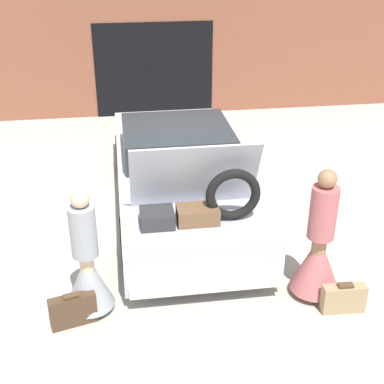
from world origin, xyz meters
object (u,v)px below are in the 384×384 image
car (180,174)px  person_right (318,252)px  suitcase_beside_right_person (343,298)px  person_left (87,269)px  suitcase_beside_left_person (73,310)px

car → person_right: 2.92m
suitcase_beside_right_person → car: bearing=119.1°
car → person_right: size_ratio=3.00×
person_left → suitcase_beside_left_person: size_ratio=2.92×
person_left → suitcase_beside_left_person: 0.50m
person_right → suitcase_beside_left_person: bearing=96.4°
person_right → suitcase_beside_left_person: person_right is taller
person_right → suitcase_beside_left_person: 3.04m
suitcase_beside_left_person → person_left: bearing=53.1°
suitcase_beside_right_person → suitcase_beside_left_person: bearing=176.1°
person_left → suitcase_beside_right_person: bearing=89.7°
car → suitcase_beside_right_person: car is taller
person_right → suitcase_beside_right_person: person_right is taller
suitcase_beside_left_person → car: bearing=59.5°
person_right → suitcase_beside_right_person: (0.23, -0.39, -0.44)m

